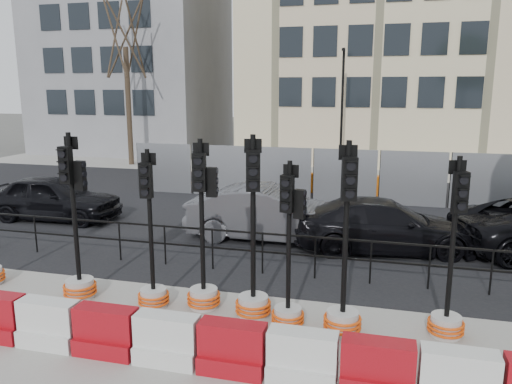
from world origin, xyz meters
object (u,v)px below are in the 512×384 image
(car_c, at_px, (384,225))
(traffic_signal_h, at_px, (448,302))
(traffic_signal_d, at_px, (203,270))
(car_a, at_px, (54,198))

(car_c, bearing_deg, traffic_signal_h, -175.57)
(traffic_signal_d, xyz_separation_m, car_c, (3.32, 4.48, -0.11))
(traffic_signal_d, bearing_deg, car_c, 45.89)
(traffic_signal_d, bearing_deg, traffic_signal_h, -7.87)
(car_a, bearing_deg, traffic_signal_h, -115.93)
(traffic_signal_h, xyz_separation_m, car_c, (-1.09, 4.50, 0.03))
(traffic_signal_d, xyz_separation_m, car_a, (-6.98, 5.02, -0.06))
(traffic_signal_h, relative_size, car_c, 0.64)
(car_a, distance_m, car_c, 10.31)
(traffic_signal_d, height_order, traffic_signal_h, traffic_signal_d)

